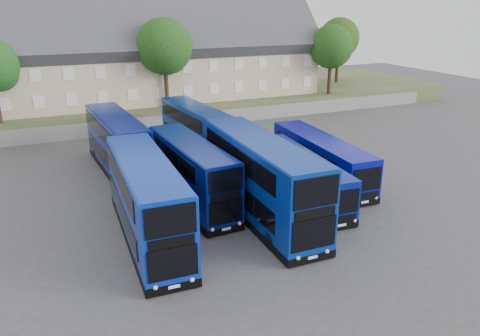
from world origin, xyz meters
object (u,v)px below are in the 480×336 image
(tree_far, at_px, (339,40))
(tree_east, at_px, (332,48))
(coach_east_a, at_px, (300,177))
(dd_front_left, at_px, (147,202))
(dd_front_mid, at_px, (192,174))
(tree_mid, at_px, (166,49))

(tree_far, bearing_deg, tree_east, -130.60)
(coach_east_a, relative_size, tree_east, 1.35)
(dd_front_left, height_order, dd_front_mid, dd_front_left)
(tree_mid, bearing_deg, tree_far, 14.04)
(tree_far, bearing_deg, dd_front_mid, -138.01)
(coach_east_a, relative_size, tree_mid, 1.20)
(dd_front_left, distance_m, dd_front_mid, 5.37)
(dd_front_left, distance_m, tree_far, 46.42)
(dd_front_mid, relative_size, tree_mid, 1.15)
(tree_east, height_order, tree_far, tree_far)
(tree_mid, bearing_deg, tree_east, -1.43)
(dd_front_mid, bearing_deg, coach_east_a, -19.49)
(tree_east, distance_m, tree_far, 9.23)
(dd_front_left, xyz_separation_m, tree_mid, (8.09, 24.52, 5.82))
(tree_mid, relative_size, tree_far, 1.06)
(tree_east, bearing_deg, tree_mid, 178.57)
(dd_front_left, distance_m, tree_east, 37.32)
(dd_front_mid, relative_size, tree_far, 1.21)
(dd_front_left, height_order, tree_far, tree_far)
(dd_front_mid, relative_size, tree_east, 1.29)
(tree_far, bearing_deg, dd_front_left, -137.69)
(dd_front_mid, height_order, tree_mid, tree_mid)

